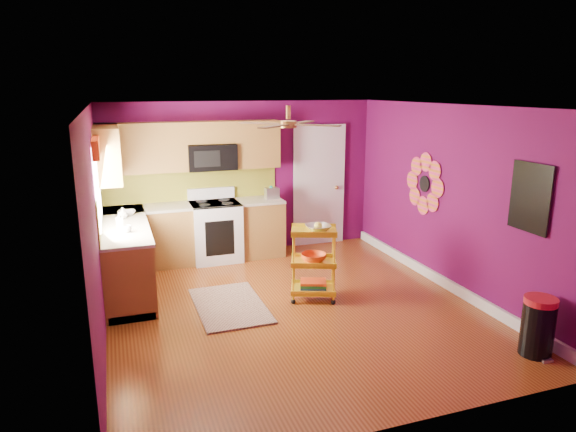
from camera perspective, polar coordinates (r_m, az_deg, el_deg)
name	(u,v)px	position (r m, az deg, el deg)	size (l,w,h in m)	color
ground	(293,307)	(6.61, 0.61, -10.09)	(5.00, 5.00, 0.00)	#6A3010
room_envelope	(296,180)	(6.13, 0.89, 3.99)	(4.54, 5.04, 2.52)	#590A44
lower_cabinets	(168,245)	(7.86, -13.23, -3.11)	(2.81, 2.31, 0.94)	brown
electric_range	(216,231)	(8.29, -8.05, -1.62)	(0.76, 0.66, 1.13)	white
upper_cabinetry	(167,150)	(7.94, -13.32, 7.14)	(2.80, 2.30, 1.26)	brown
left_window	(97,168)	(6.80, -20.48, 4.99)	(0.08, 1.35, 1.08)	white
panel_door	(319,187)	(8.98, 3.45, 3.26)	(0.95, 0.11, 2.15)	white
right_wall_art	(467,189)	(6.95, 19.23, 2.82)	(0.04, 2.74, 1.04)	black
ceiling_fan	(288,123)	(6.23, 0.04, 10.25)	(1.01, 1.01, 0.26)	#BF8C3F
shag_rug	(230,305)	(6.67, -6.50, -9.84)	(0.84, 1.37, 0.02)	#331711
rolling_cart	(314,260)	(6.68, 2.93, -4.90)	(0.69, 0.60, 1.05)	yellow
trash_can	(538,326)	(5.99, 26.01, -10.97)	(0.36, 0.38, 0.63)	black
teal_kettle	(271,193)	(8.42, -1.88, 2.55)	(0.18, 0.18, 0.21)	#128A84
toaster	(272,193)	(8.39, -1.80, 2.54)	(0.22, 0.15, 0.18)	beige
soap_bottle_a	(119,220)	(6.98, -18.23, -0.46)	(0.09, 0.09, 0.20)	#EA3F72
soap_bottle_b	(123,213)	(7.46, -17.86, 0.32)	(0.12, 0.12, 0.16)	white
counter_dish	(127,213)	(7.66, -17.50, 0.32)	(0.25, 0.25, 0.06)	white
counter_cup	(127,229)	(6.75, -17.44, -1.37)	(0.11, 0.11, 0.09)	white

